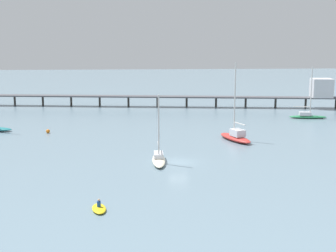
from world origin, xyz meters
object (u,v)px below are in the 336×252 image
object	(u,v)px
sailboat_red	(236,136)
dinghy_yellow	(99,208)
mooring_buoy_mid	(48,131)
sailboat_green	(307,115)
sailboat_cream	(159,158)
pier	(240,92)

from	to	relation	value
sailboat_red	dinghy_yellow	distance (m)	35.79
mooring_buoy_mid	dinghy_yellow	bearing A→B (deg)	-73.53
sailboat_red	sailboat_green	world-z (taller)	sailboat_red
mooring_buoy_mid	sailboat_green	bearing A→B (deg)	13.17
sailboat_cream	sailboat_red	bearing A→B (deg)	44.14
sailboat_cream	dinghy_yellow	distance (m)	18.51
sailboat_green	mooring_buoy_mid	distance (m)	51.78
sailboat_green	dinghy_yellow	bearing A→B (deg)	-127.80
sailboat_green	dinghy_yellow	world-z (taller)	sailboat_green
sailboat_red	sailboat_green	bearing A→B (deg)	46.44
sailboat_cream	sailboat_green	size ratio (longest dim) A/B	0.85
pier	sailboat_cream	xyz separation A→B (m)	(-22.09, -49.61, -3.01)
sailboat_red	sailboat_green	size ratio (longest dim) A/B	1.17
pier	sailboat_red	world-z (taller)	sailboat_red
pier	mooring_buoy_mid	bearing A→B (deg)	-144.70
pier	sailboat_green	bearing A→B (deg)	-58.09
pier	dinghy_yellow	world-z (taller)	pier
dinghy_yellow	mooring_buoy_mid	world-z (taller)	dinghy_yellow
dinghy_yellow	mooring_buoy_mid	distance (m)	40.16
sailboat_red	sailboat_cream	bearing A→B (deg)	-135.86
sailboat_cream	sailboat_green	xyz separation A→B (m)	(32.42, 33.03, 0.07)
sailboat_cream	dinghy_yellow	bearing A→B (deg)	-110.94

